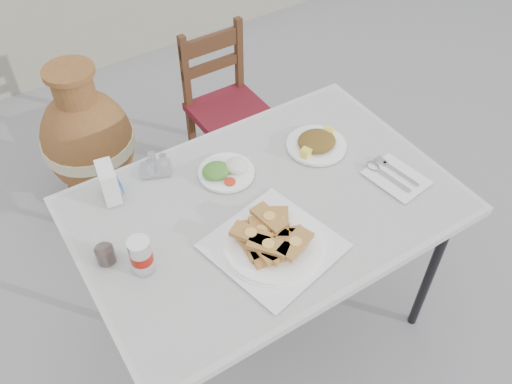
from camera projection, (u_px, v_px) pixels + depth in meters
ground at (248, 317)px, 2.55m from camera, size 80.00×80.00×0.00m
cafe_table at (266, 213)px, 1.99m from camera, size 1.36×0.93×0.82m
pide_plate at (274, 239)px, 1.78m from camera, size 0.45×0.45×0.08m
salad_rice_plate at (226, 170)px, 2.03m from camera, size 0.21×0.21×0.05m
salad_chopped_plate at (317, 143)px, 2.14m from camera, size 0.24×0.24×0.05m
soda_can at (141, 255)px, 1.70m from camera, size 0.07×0.07×0.13m
cola_glass at (104, 252)px, 1.74m from camera, size 0.07×0.07×0.10m
napkin_holder at (109, 182)px, 1.92m from camera, size 0.09×0.12×0.14m
condiment_caddy at (156, 165)px, 2.04m from camera, size 0.14×0.12×0.08m
cutlery_napkin at (393, 175)px, 2.04m from camera, size 0.19×0.24×0.02m
chair at (226, 107)px, 2.95m from camera, size 0.38×0.38×0.87m
terracotta_urn at (89, 142)px, 2.83m from camera, size 0.48×0.48×0.84m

